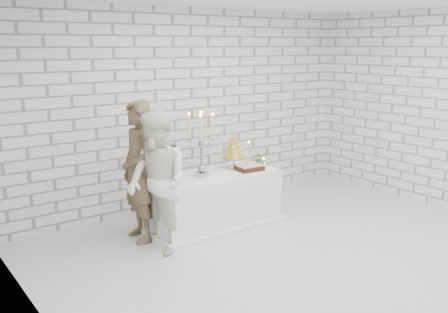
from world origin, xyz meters
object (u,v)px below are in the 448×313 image
Objects in this scene: cake_table at (213,200)px; bride at (157,182)px; groom at (139,172)px; croquembouche at (234,151)px; candelabra at (201,144)px.

cake_table is 1.04× the size of bride.
croquembouche is at bearing 90.60° from groom.
candelabra is at bearing 107.49° from bride.
candelabra is 0.63m from croquembouche.
cake_table is 1.16m from bride.
candelabra is 1.76× the size of croquembouche.
bride is at bearing -160.91° from candelabra.
groom reaches higher than candelabra.
groom reaches higher than cake_table.
croquembouche is at bearing 102.51° from bride.
candelabra reaches higher than cake_table.
cake_table is 0.75m from croquembouche.
croquembouche is (1.42, 0.36, 0.13)m from bride.
croquembouche reaches higher than cake_table.
croquembouche is at bearing 10.13° from cake_table.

